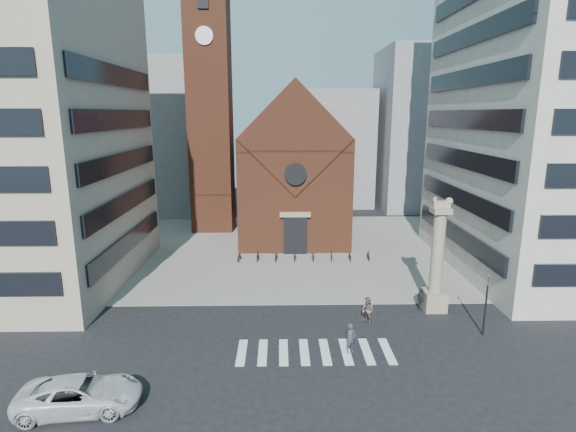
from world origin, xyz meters
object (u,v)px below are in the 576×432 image
object	(u,v)px
white_car	(80,394)
pedestrian_1	(368,310)
lion_column	(437,266)
pedestrian_0	(351,338)
scooter_0	(239,257)
traffic_light	(486,303)
pedestrian_2	(421,299)

from	to	relation	value
white_car	pedestrian_1	xyz separation A→B (m)	(16.19, 9.18, 0.13)
lion_column	white_car	distance (m)	24.55
lion_column	pedestrian_1	bearing A→B (deg)	-158.61
white_car	pedestrian_1	distance (m)	18.61
pedestrian_0	scooter_0	bearing A→B (deg)	83.11
pedestrian_1	scooter_0	distance (m)	17.18
pedestrian_0	pedestrian_1	size ratio (longest dim) A/B	1.00
traffic_light	pedestrian_0	distance (m)	9.57
pedestrian_0	pedestrian_2	bearing A→B (deg)	11.98
lion_column	traffic_light	xyz separation A→B (m)	(1.99, -4.00, -1.17)
white_car	pedestrian_0	distance (m)	15.30
white_car	pedestrian_2	xyz separation A→B (m)	(20.62, 11.31, 0.04)
pedestrian_0	scooter_0	size ratio (longest dim) A/B	1.13
white_car	pedestrian_1	world-z (taller)	pedestrian_1
lion_column	traffic_light	distance (m)	4.62
pedestrian_1	traffic_light	bearing A→B (deg)	40.31
lion_column	scooter_0	bearing A→B (deg)	143.43
traffic_light	pedestrian_1	size ratio (longest dim) A/B	2.25
traffic_light	pedestrian_1	xyz separation A→B (m)	(-7.43, 1.87, -1.33)
lion_column	traffic_light	world-z (taller)	lion_column
lion_column	pedestrian_2	distance (m)	2.78
pedestrian_1	scooter_0	bearing A→B (deg)	-178.89
pedestrian_2	scooter_0	xyz separation A→B (m)	(-14.69, 11.65, -0.37)
lion_column	white_car	size ratio (longest dim) A/B	1.46
traffic_light	pedestrian_2	world-z (taller)	traffic_light
pedestrian_1	pedestrian_0	bearing A→B (deg)	-60.09
white_car	pedestrian_2	world-z (taller)	pedestrian_2
pedestrian_0	scooter_0	xyz separation A→B (m)	(-8.45, 17.74, -0.46)
lion_column	scooter_0	xyz separation A→B (m)	(-15.70, 11.65, -2.96)
pedestrian_0	pedestrian_1	bearing A→B (deg)	33.13
traffic_light	white_car	world-z (taller)	traffic_light
scooter_0	pedestrian_2	bearing A→B (deg)	-34.18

